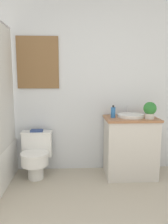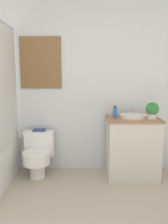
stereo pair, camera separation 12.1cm
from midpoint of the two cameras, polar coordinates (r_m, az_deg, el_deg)
wall_back at (r=3.12m, az=-4.76°, el=7.52°), size 3.59×0.07×2.50m
toilet at (r=3.06m, az=-11.03°, el=-10.52°), size 0.42×0.48×0.60m
vanity at (r=3.05m, az=13.34°, el=-8.96°), size 0.69×0.49×0.81m
sink at (r=2.97m, az=13.53°, el=-1.02°), size 0.35×0.39×0.13m
soap_bottle at (r=2.90m, az=9.03°, el=-0.12°), size 0.06×0.06×0.16m
potted_plant at (r=2.89m, az=18.28°, el=0.46°), size 0.16×0.16×0.22m
book_on_tank at (r=3.09m, az=-10.79°, el=-4.67°), size 0.16×0.12×0.02m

